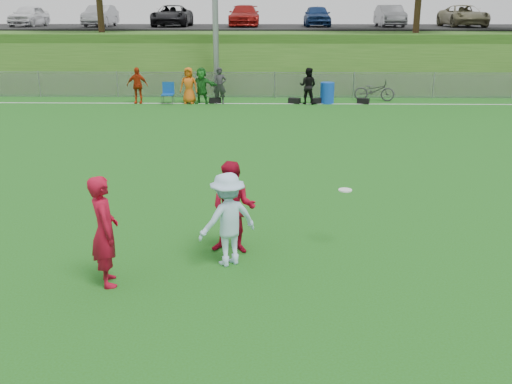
{
  "coord_description": "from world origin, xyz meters",
  "views": [
    {
      "loc": [
        -0.31,
        -9.09,
        4.35
      ],
      "look_at": [
        -0.51,
        0.5,
        1.24
      ],
      "focal_mm": 40.0,
      "sensor_mm": 36.0,
      "label": 1
    }
  ],
  "objects_px": {
    "player_red_left": "(105,231)",
    "player_red_center": "(233,208)",
    "bicycle": "(374,90)",
    "player_blue": "(228,219)",
    "frisbee": "(345,190)",
    "recycling_bin": "(327,93)"
  },
  "relations": [
    {
      "from": "player_red_left",
      "to": "frisbee",
      "type": "xyz_separation_m",
      "value": [
        4.06,
        1.61,
        0.21
      ]
    },
    {
      "from": "recycling_bin",
      "to": "frisbee",
      "type": "bearing_deg",
      "value": -94.52
    },
    {
      "from": "player_blue",
      "to": "recycling_bin",
      "type": "bearing_deg",
      "value": -132.66
    },
    {
      "from": "player_red_left",
      "to": "player_red_center",
      "type": "xyz_separation_m",
      "value": [
        2.0,
        1.32,
        -0.06
      ]
    },
    {
      "from": "player_red_left",
      "to": "frisbee",
      "type": "relative_size",
      "value": 7.31
    },
    {
      "from": "player_red_left",
      "to": "player_red_center",
      "type": "bearing_deg",
      "value": -78.36
    },
    {
      "from": "bicycle",
      "to": "player_red_center",
      "type": "bearing_deg",
      "value": 171.03
    },
    {
      "from": "player_red_center",
      "to": "player_blue",
      "type": "bearing_deg",
      "value": -90.26
    },
    {
      "from": "player_red_left",
      "to": "recycling_bin",
      "type": "xyz_separation_m",
      "value": [
        5.42,
        18.82,
        -0.43
      ]
    },
    {
      "from": "player_red_center",
      "to": "bicycle",
      "type": "relative_size",
      "value": 0.9
    },
    {
      "from": "bicycle",
      "to": "frisbee",
      "type": "bearing_deg",
      "value": 176.9
    },
    {
      "from": "player_red_left",
      "to": "player_red_center",
      "type": "relative_size",
      "value": 1.07
    },
    {
      "from": "bicycle",
      "to": "player_red_left",
      "type": "bearing_deg",
      "value": 166.94
    },
    {
      "from": "player_red_center",
      "to": "recycling_bin",
      "type": "distance_m",
      "value": 17.83
    },
    {
      "from": "player_blue",
      "to": "bicycle",
      "type": "height_order",
      "value": "player_blue"
    },
    {
      "from": "player_blue",
      "to": "recycling_bin",
      "type": "distance_m",
      "value": 18.35
    },
    {
      "from": "frisbee",
      "to": "recycling_bin",
      "type": "height_order",
      "value": "frisbee"
    },
    {
      "from": "player_red_left",
      "to": "bicycle",
      "type": "distance_m",
      "value": 21.12
    },
    {
      "from": "player_blue",
      "to": "recycling_bin",
      "type": "relative_size",
      "value": 1.7
    },
    {
      "from": "player_red_center",
      "to": "bicycle",
      "type": "distance_m",
      "value": 19.19
    },
    {
      "from": "player_blue",
      "to": "bicycle",
      "type": "relative_size",
      "value": 0.87
    },
    {
      "from": "frisbee",
      "to": "bicycle",
      "type": "height_order",
      "value": "frisbee"
    }
  ]
}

